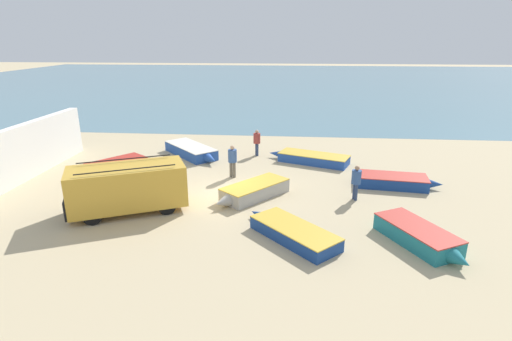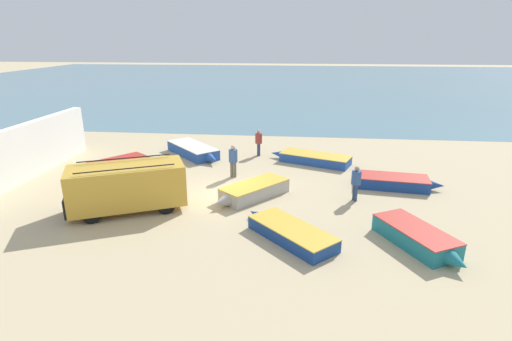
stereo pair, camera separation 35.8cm
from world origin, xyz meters
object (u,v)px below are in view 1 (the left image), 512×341
fishing_rowboat_1 (311,158)px  fisherman_2 (232,158)px  fishing_rowboat_2 (292,232)px  fishing_rowboat_5 (420,236)px  fisherman_1 (356,180)px  fishing_rowboat_3 (119,164)px  fishing_rowboat_4 (192,151)px  fishing_rowboat_6 (394,181)px  fishing_rowboat_0 (253,191)px  parked_van (127,187)px  fisherman_0 (257,140)px

fishing_rowboat_1 → fisherman_2: (-4.39, -3.06, 0.79)m
fishing_rowboat_2 → fishing_rowboat_5: fishing_rowboat_5 is taller
fisherman_1 → fishing_rowboat_1: bearing=89.6°
fishing_rowboat_3 → fishing_rowboat_4: (3.61, 2.99, 0.06)m
fishing_rowboat_6 → fisherman_2: (-8.43, 0.69, 0.78)m
fishing_rowboat_1 → fishing_rowboat_2: size_ratio=1.32×
fishing_rowboat_0 → parked_van: bearing=-28.0°
fishing_rowboat_4 → fishing_rowboat_6: bearing=25.9°
fishing_rowboat_0 → fisherman_1: size_ratio=2.26×
fishing_rowboat_4 → fisherman_1: bearing=12.5°
fishing_rowboat_5 → fishing_rowboat_2: bearing=-119.2°
fishing_rowboat_3 → fishing_rowboat_1: bearing=-40.7°
fishing_rowboat_2 → fishing_rowboat_5: (4.67, -0.09, 0.07)m
fishing_rowboat_2 → fisherman_0: size_ratio=2.28×
fishing_rowboat_0 → fishing_rowboat_2: fishing_rowboat_0 is taller
fishing_rowboat_2 → fishing_rowboat_4: size_ratio=0.86×
fishing_rowboat_0 → fishing_rowboat_6: size_ratio=0.88×
fishing_rowboat_1 → fishing_rowboat_4: 7.63m
fishing_rowboat_3 → fishing_rowboat_6: bearing=-57.6°
fishing_rowboat_0 → fishing_rowboat_5: (6.54, -3.99, 0.00)m
fishing_rowboat_0 → fishing_rowboat_3: bearing=-73.5°
fishing_rowboat_1 → fisherman_0: bearing=1.6°
fishing_rowboat_3 → fishing_rowboat_5: fishing_rowboat_5 is taller
parked_van → fishing_rowboat_2: 7.41m
fisherman_0 → fishing_rowboat_1: bearing=135.8°
fishing_rowboat_1 → fisherman_2: size_ratio=2.83×
fishing_rowboat_6 → fishing_rowboat_4: bearing=165.7°
fisherman_1 → fisherman_0: bearing=109.1°
fishing_rowboat_0 → fishing_rowboat_4: 8.08m
fisherman_2 → fishing_rowboat_1: bearing=132.9°
fishing_rowboat_6 → fisherman_1: size_ratio=2.57×
fishing_rowboat_0 → fishing_rowboat_6: fishing_rowboat_0 is taller
parked_van → fisherman_1: 10.30m
fishing_rowboat_2 → fisherman_2: (-3.23, 6.70, 0.81)m
fishing_rowboat_5 → fishing_rowboat_4: bearing=-162.0°
fishing_rowboat_4 → fisherman_1: 11.43m
fishing_rowboat_4 → fishing_rowboat_6: (11.62, -4.56, -0.04)m
fishing_rowboat_4 → fisherman_0: 4.23m
fishing_rowboat_3 → fishing_rowboat_0: bearing=-75.9°
fishing_rowboat_4 → fisherman_1: size_ratio=2.68×
fisherman_0 → fisherman_2: (-0.96, -4.29, 0.06)m
parked_van → fishing_rowboat_6: 13.03m
fishing_rowboat_2 → fishing_rowboat_3: bearing=9.0°
parked_van → fishing_rowboat_5: bearing=146.0°
fishing_rowboat_4 → fishing_rowboat_5: fishing_rowboat_5 is taller
fishing_rowboat_4 → fishing_rowboat_6: 12.49m
fishing_rowboat_4 → fisherman_2: bearing=-3.1°
parked_van → fishing_rowboat_3: 6.48m
fishing_rowboat_2 → fishing_rowboat_4: fishing_rowboat_4 is taller
fishing_rowboat_1 → fisherman_1: size_ratio=3.03×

